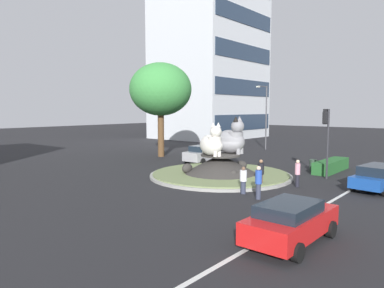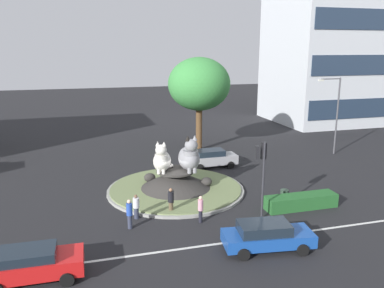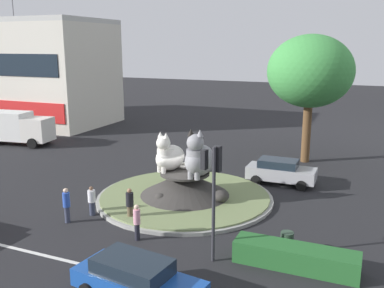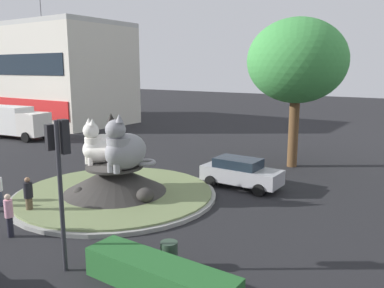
{
  "view_description": "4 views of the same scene",
  "coord_description": "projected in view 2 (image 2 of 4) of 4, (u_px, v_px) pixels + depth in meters",
  "views": [
    {
      "loc": [
        -20.93,
        -14.8,
        4.82
      ],
      "look_at": [
        0.29,
        2.89,
        2.15
      ],
      "focal_mm": 33.72,
      "sensor_mm": 36.0,
      "label": 1
    },
    {
      "loc": [
        -6.32,
        -26.84,
        10.35
      ],
      "look_at": [
        1.61,
        1.26,
        3.18
      ],
      "focal_mm": 36.78,
      "sensor_mm": 36.0,
      "label": 2
    },
    {
      "loc": [
        9.54,
        -21.28,
        8.69
      ],
      "look_at": [
        -0.61,
        2.47,
        2.68
      ],
      "focal_mm": 39.94,
      "sensor_mm": 36.0,
      "label": 3
    },
    {
      "loc": [
        13.86,
        -13.37,
        6.34
      ],
      "look_at": [
        2.66,
        2.94,
        2.51
      ],
      "focal_mm": 36.61,
      "sensor_mm": 36.0,
      "label": 4
    }
  ],
  "objects": [
    {
      "name": "traffic_light_mast",
      "position": [
        262.0,
        163.0,
        23.75
      ],
      "size": [
        0.79,
        0.45,
        4.84
      ],
      "rotation": [
        0.0,
        0.0,
        1.38
      ],
      "color": "#2D2D33",
      "rests_on": "ground"
    },
    {
      "name": "pedestrian_pink_shirt",
      "position": [
        201.0,
        208.0,
        23.7
      ],
      "size": [
        0.32,
        0.32,
        1.71
      ],
      "rotation": [
        0.0,
        0.0,
        3.93
      ],
      "color": "black",
      "rests_on": "ground"
    },
    {
      "name": "litter_bin",
      "position": [
        284.0,
        196.0,
        26.95
      ],
      "size": [
        0.56,
        0.56,
        0.9
      ],
      "color": "#2D4233",
      "rests_on": "ground"
    },
    {
      "name": "cat_statue_grey",
      "position": [
        189.0,
        157.0,
        28.6
      ],
      "size": [
        1.65,
        2.67,
        2.73
      ],
      "rotation": [
        0.0,
        0.0,
        -1.56
      ],
      "color": "gray",
      "rests_on": "roundabout_island"
    },
    {
      "name": "parked_car_right",
      "position": [
        212.0,
        158.0,
        34.8
      ],
      "size": [
        4.3,
        1.94,
        1.59
      ],
      "rotation": [
        0.0,
        0.0,
        0.01
      ],
      "color": "#99999E",
      "rests_on": "ground"
    },
    {
      "name": "ground_plane",
      "position": [
        176.0,
        191.0,
        29.22
      ],
      "size": [
        160.0,
        160.0,
        0.0
      ],
      "primitive_type": "plane",
      "color": "black"
    },
    {
      "name": "sedan_on_far_lane",
      "position": [
        32.0,
        264.0,
        17.84
      ],
      "size": [
        4.45,
        2.12,
        1.53
      ],
      "rotation": [
        0.0,
        0.0,
        -0.02
      ],
      "color": "red",
      "rests_on": "ground"
    },
    {
      "name": "broadleaf_tree_behind_island",
      "position": [
        199.0,
        84.0,
        39.24
      ],
      "size": [
        6.24,
        6.24,
        9.47
      ],
      "color": "brown",
      "rests_on": "ground"
    },
    {
      "name": "pedestrian_black_shirt",
      "position": [
        171.0,
        200.0,
        24.97
      ],
      "size": [
        0.39,
        0.39,
        1.72
      ],
      "rotation": [
        0.0,
        0.0,
        2.84
      ],
      "color": "brown",
      "rests_on": "ground"
    },
    {
      "name": "clipped_hedge_strip",
      "position": [
        301.0,
        202.0,
        25.98
      ],
      "size": [
        4.9,
        1.2,
        0.9
      ],
      "primitive_type": "cube",
      "color": "#235B28",
      "rests_on": "ground"
    },
    {
      "name": "pedestrian_white_shirt",
      "position": [
        136.0,
        206.0,
        24.3
      ],
      "size": [
        0.4,
        0.4,
        1.56
      ],
      "rotation": [
        0.0,
        0.0,
        5.05
      ],
      "color": "#33384C",
      "rests_on": "ground"
    },
    {
      "name": "lane_centreline",
      "position": [
        213.0,
        245.0,
        21.22
      ],
      "size": [
        112.0,
        0.2,
        0.01
      ],
      "primitive_type": "cube",
      "color": "silver",
      "rests_on": "ground"
    },
    {
      "name": "pedestrian_blue_shirt",
      "position": [
        130.0,
        213.0,
        22.91
      ],
      "size": [
        0.36,
        0.36,
        1.8
      ],
      "rotation": [
        0.0,
        0.0,
        1.14
      ],
      "color": "#33384C",
      "rests_on": "ground"
    },
    {
      "name": "cat_statue_white",
      "position": [
        162.0,
        160.0,
        28.38
      ],
      "size": [
        2.07,
        2.43,
        2.33
      ],
      "rotation": [
        0.0,
        0.0,
        -1.88
      ],
      "color": "silver",
      "rests_on": "roundabout_island"
    },
    {
      "name": "office_tower",
      "position": [
        339.0,
        2.0,
        53.81
      ],
      "size": [
        16.94,
        13.75,
        32.92
      ],
      "rotation": [
        0.0,
        0.0,
        0.0
      ],
      "color": "silver",
      "rests_on": "ground"
    },
    {
      "name": "roundabout_island",
      "position": [
        176.0,
        183.0,
        29.08
      ],
      "size": [
        10.11,
        10.11,
        1.61
      ],
      "color": "gray",
      "rests_on": "ground"
    },
    {
      "name": "streetlight_arm",
      "position": [
        335.0,
        110.0,
        38.28
      ],
      "size": [
        2.48,
        0.26,
        7.56
      ],
      "rotation": [
        0.0,
        0.0,
        3.17
      ],
      "color": "#4C4C51",
      "rests_on": "ground"
    },
    {
      "name": "hatchback_near_shophouse",
      "position": [
        267.0,
        235.0,
        20.54
      ],
      "size": [
        4.9,
        2.47,
        1.52
      ],
      "rotation": [
        0.0,
        0.0,
        -0.13
      ],
      "color": "#19479E",
      "rests_on": "ground"
    }
  ]
}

